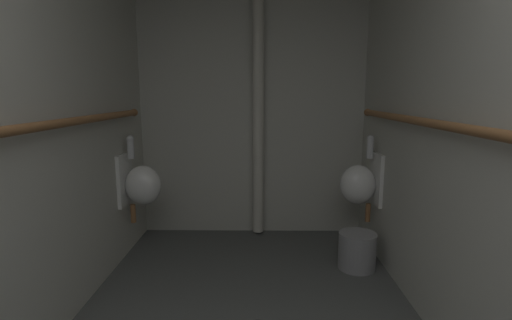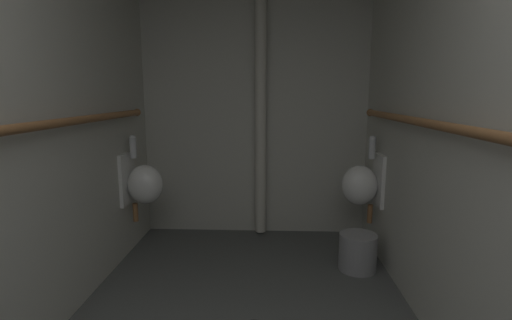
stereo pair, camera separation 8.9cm
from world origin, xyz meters
The scene contains 9 objects.
wall_left centered at (-1.12, 1.73, 1.32)m, with size 0.06×3.57×2.65m, color beige.
wall_right centered at (1.12, 1.73, 1.32)m, with size 0.06×3.57×2.65m, color beige.
wall_back centered at (0.00, 3.48, 1.32)m, with size 2.29×0.06×2.65m, color beige.
urinal_left_mid centered at (-0.94, 2.88, 0.63)m, with size 0.32×0.30×0.76m.
urinal_right_mid centered at (0.94, 2.93, 0.63)m, with size 0.32×0.30×0.76m.
supply_pipe_left centered at (-1.03, 1.72, 1.22)m, with size 0.06×2.79×0.06m.
supply_pipe_right centered at (1.03, 1.75, 1.22)m, with size 0.06×2.82×0.06m.
standpipe_back_wall centered at (0.06, 3.37, 1.32)m, with size 0.10×0.10×2.60m, color beige.
waste_bin centered at (0.85, 2.62, 0.15)m, with size 0.30×0.30×0.29m, color gray.
Camera 2 is at (0.17, -0.23, 1.38)m, focal length 26.52 mm.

